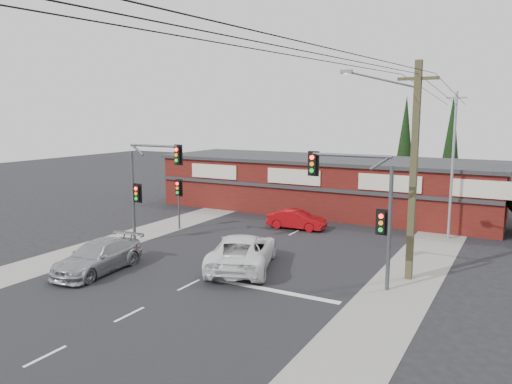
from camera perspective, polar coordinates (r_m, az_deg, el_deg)
The scene contains 18 objects.
ground at distance 25.21m, azimuth -3.99°, elevation -8.78°, with size 120.00×120.00×0.00m, color black.
road_strip at distance 29.36m, azimuth 1.33°, elevation -6.18°, with size 14.00×70.00×0.01m, color black.
verge_left at distance 34.00m, azimuth -11.51°, elevation -4.25°, with size 3.00×70.00×0.02m, color gray.
verge_right at distance 26.68m, azimuth 17.92°, elevation -8.17°, with size 3.00×70.00×0.02m, color gray.
stop_line at distance 22.31m, azimuth 1.60°, elevation -11.11°, with size 6.50×0.35×0.01m, color silver.
white_suv at distance 25.13m, azimuth -1.53°, elevation -6.77°, with size 2.85×6.17×1.72m, color white.
silver_suv at distance 25.73m, azimuth -17.64°, elevation -7.08°, with size 2.10×5.17×1.50m, color #A0A2A5.
red_sedan at distance 33.60m, azimuth 4.66°, elevation -3.15°, with size 1.36×3.90×1.29m, color #9E090E.
lane_dashes at distance 29.31m, azimuth 1.29°, elevation -6.19°, with size 0.12×47.50×0.01m.
shop_building at distance 40.09m, azimuth 8.01°, elevation 0.92°, with size 27.30×8.40×4.22m.
conifer_near at distance 45.23m, azimuth 16.67°, elevation 5.80°, with size 1.80×1.80×9.25m.
conifer_far at distance 46.60m, azimuth 21.42°, elevation 5.64°, with size 1.80×1.80×9.25m.
traffic_mast_left at distance 29.75m, azimuth -12.42°, elevation 1.52°, with size 3.77×0.27×5.97m.
traffic_mast_right at distance 22.36m, azimuth 12.30°, elevation -0.84°, with size 3.96×0.27×5.97m.
pedestal_signal at distance 33.50m, azimuth -8.83°, elevation -0.19°, with size 0.55×0.27×3.38m.
utility_pole at distance 23.72m, azimuth 17.28°, elevation 3.05°, with size 4.38×0.59×10.00m.
steel_pole at distance 32.54m, azimuth 21.56°, elevation 3.10°, with size 1.20×0.16×9.00m.
power_lines at distance 18.32m, azimuth 14.60°, elevation 12.97°, with size 2.01×29.00×1.22m.
Camera 1 is at (13.07, -20.15, 7.66)m, focal length 35.00 mm.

